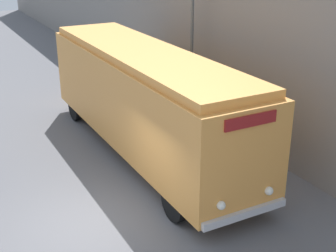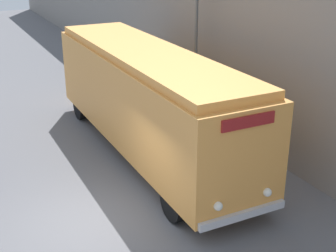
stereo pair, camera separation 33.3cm
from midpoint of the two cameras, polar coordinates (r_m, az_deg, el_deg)
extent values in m
plane|color=slate|center=(12.44, -9.52, -11.55)|extent=(80.00, 80.00, 0.00)
cube|color=gray|center=(22.39, -2.70, 13.36)|extent=(0.30, 60.00, 6.92)
cylinder|color=black|center=(12.13, 0.06, -9.23)|extent=(0.28, 1.05, 1.05)
cylinder|color=black|center=(13.20, 8.71, -6.74)|extent=(0.28, 1.05, 1.05)
cylinder|color=black|center=(19.05, -11.71, 2.25)|extent=(0.28, 1.05, 1.05)
cylinder|color=black|center=(19.75, -5.51, 3.33)|extent=(0.28, 1.05, 1.05)
cube|color=#EF9E47|center=(15.34, -3.52, 3.30)|extent=(2.56, 10.98, 2.76)
cube|color=#FEA74B|center=(14.92, -3.65, 8.77)|extent=(2.36, 10.54, 0.24)
cube|color=silver|center=(11.55, 8.57, -10.56)|extent=(2.43, 0.12, 0.20)
sphere|color=white|center=(10.99, 5.60, -9.61)|extent=(0.22, 0.22, 0.22)
sphere|color=white|center=(11.74, 11.39, -7.75)|extent=(0.22, 0.22, 0.22)
cube|color=maroon|center=(10.50, 9.17, 0.63)|extent=(1.41, 0.06, 0.28)
cylinder|color=#595E60|center=(17.65, 2.34, 8.91)|extent=(0.12, 0.12, 5.65)
camera|label=1|loc=(0.17, -90.75, -0.30)|focal=50.00mm
camera|label=2|loc=(0.17, 89.25, 0.30)|focal=50.00mm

